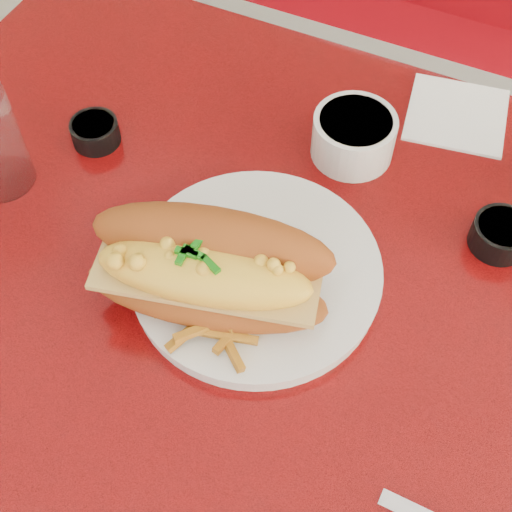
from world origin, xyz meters
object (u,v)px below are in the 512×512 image
at_px(gravy_ramekin, 354,135).
at_px(sauce_cup_left, 95,131).
at_px(diner_table, 323,380).
at_px(booth_bench_far, 453,129).
at_px(mac_hoagie, 208,269).
at_px(dinner_plate, 256,272).
at_px(sauce_cup_right, 501,234).
at_px(fork, 318,261).

height_order(gravy_ramekin, sauce_cup_left, gravy_ramekin).
xyz_separation_m(diner_table, booth_bench_far, (0.00, 0.81, -0.32)).
bearing_deg(booth_bench_far, gravy_ramekin, -96.06).
bearing_deg(mac_hoagie, dinner_plate, 45.02).
relative_size(dinner_plate, mac_hoagie, 1.26).
xyz_separation_m(booth_bench_far, sauce_cup_right, (0.13, -0.66, 0.50)).
bearing_deg(booth_bench_far, dinner_plate, -96.39).
bearing_deg(sauce_cup_left, gravy_ramekin, 21.55).
relative_size(diner_table, fork, 10.10).
distance_m(mac_hoagie, sauce_cup_left, 0.27).
bearing_deg(fork, mac_hoagie, 110.16).
xyz_separation_m(gravy_ramekin, sauce_cup_right, (0.19, -0.06, -0.01)).
height_order(booth_bench_far, gravy_ramekin, booth_bench_far).
bearing_deg(booth_bench_far, diner_table, -90.00).
xyz_separation_m(mac_hoagie, fork, (0.08, 0.08, -0.04)).
distance_m(diner_table, mac_hoagie, 0.26).
bearing_deg(sauce_cup_left, dinner_plate, -20.61).
xyz_separation_m(mac_hoagie, gravy_ramekin, (0.05, 0.25, -0.03)).
xyz_separation_m(diner_table, gravy_ramekin, (-0.06, 0.21, 0.19)).
height_order(dinner_plate, mac_hoagie, mac_hoagie).
relative_size(mac_hoagie, fork, 2.12).
distance_m(dinner_plate, fork, 0.06).
distance_m(booth_bench_far, sauce_cup_right, 0.84).
distance_m(dinner_plate, sauce_cup_right, 0.26).
distance_m(dinner_plate, sauce_cup_left, 0.27).
distance_m(booth_bench_far, dinner_plate, 0.95).
bearing_deg(diner_table, mac_hoagie, -160.09).
height_order(fork, sauce_cup_left, sauce_cup_left).
height_order(mac_hoagie, sauce_cup_left, mac_hoagie).
height_order(dinner_plate, gravy_ramekin, gravy_ramekin).
bearing_deg(dinner_plate, gravy_ramekin, 82.67).
height_order(diner_table, gravy_ramekin, gravy_ramekin).
relative_size(gravy_ramekin, sauce_cup_right, 1.54).
relative_size(mac_hoagie, sauce_cup_right, 3.13).
relative_size(diner_table, dinner_plate, 3.80).
bearing_deg(sauce_cup_right, diner_table, -129.19).
bearing_deg(dinner_plate, sauce_cup_left, 159.39).
height_order(sauce_cup_left, sauce_cup_right, sauce_cup_right).
xyz_separation_m(mac_hoagie, sauce_cup_right, (0.24, 0.20, -0.05)).
distance_m(mac_hoagie, sauce_cup_right, 0.32).
height_order(booth_bench_far, fork, booth_bench_far).
bearing_deg(gravy_ramekin, dinner_plate, -97.33).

